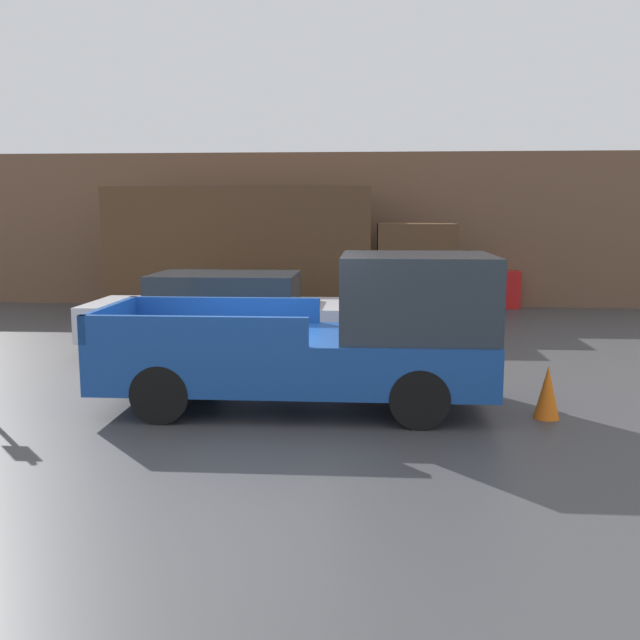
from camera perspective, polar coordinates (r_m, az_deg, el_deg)
name	(u,v)px	position (r m, az deg, el deg)	size (l,w,h in m)	color
ground_plane	(270,410)	(9.70, -4.04, -7.17)	(60.00, 60.00, 0.00)	#3D3D3F
building_wall	(323,230)	(20.11, 0.22, 7.22)	(28.00, 0.15, 4.26)	brown
pickup_truck	(333,337)	(9.63, 1.07, -1.37)	(5.22, 2.06, 2.09)	#194799
car	(220,312)	(13.61, -7.97, 0.66)	(4.88, 2.02, 1.49)	silver
delivery_truck	(271,247)	(17.90, -3.93, 5.85)	(8.33, 2.61, 3.22)	#4C331E
newspaper_box	(511,290)	(20.22, 15.05, 2.34)	(0.45, 0.40, 1.03)	red
traffic_cone	(547,392)	(9.66, 17.73, -5.51)	(0.33, 0.33, 0.69)	orange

